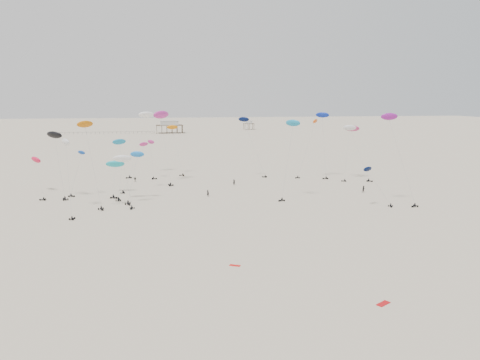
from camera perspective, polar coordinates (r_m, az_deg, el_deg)
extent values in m
plane|color=beige|center=(227.85, -4.96, 3.05)|extent=(900.00, 900.00, 0.00)
cube|color=brown|center=(376.05, -8.60, 6.62)|extent=(21.00, 13.00, 0.30)
cube|color=silver|center=(375.96, -8.61, 6.89)|extent=(14.00, 8.40, 3.20)
cube|color=#B2B2AD|center=(375.87, -8.62, 7.15)|extent=(15.00, 9.00, 0.30)
cube|color=brown|center=(413.77, 1.08, 6.88)|extent=(9.00, 7.00, 0.30)
cube|color=silver|center=(413.70, 1.08, 7.07)|extent=(5.60, 4.20, 2.40)
cube|color=#B2B2AD|center=(413.64, 1.08, 7.26)|extent=(6.00, 4.50, 0.30)
cube|color=black|center=(378.52, -16.51, 5.63)|extent=(80.00, 0.10, 0.10)
cylinder|color=gray|center=(126.71, -12.93, 0.15)|extent=(0.03, 0.03, 13.32)
ellipsoid|color=blue|center=(129.49, -12.43, 3.10)|extent=(4.07, 2.29, 1.89)
cylinder|color=gray|center=(142.36, -12.84, 1.43)|extent=(0.03, 0.03, 15.81)
ellipsoid|color=#D8328B|center=(145.40, -11.67, 4.30)|extent=(3.35, 2.99, 1.59)
cylinder|color=gray|center=(126.45, 5.78, 2.19)|extent=(0.03, 0.03, 20.02)
ellipsoid|color=#1886B8|center=(128.06, 6.47, 6.93)|extent=(4.30, 4.06, 2.13)
cylinder|color=gray|center=(121.14, -13.81, 0.59)|extent=(0.03, 0.03, 16.56)
ellipsoid|color=#1885B6|center=(123.47, -14.52, 4.54)|extent=(3.93, 3.01, 1.82)
cylinder|color=gray|center=(119.81, -17.45, 1.47)|extent=(0.03, 0.03, 19.91)
ellipsoid|color=#D16B0B|center=(120.27, -18.38, 6.48)|extent=(4.46, 3.80, 2.10)
cylinder|color=gray|center=(117.62, -20.12, 0.06)|extent=(0.03, 0.03, 19.93)
ellipsoid|color=white|center=(122.96, -20.48, 4.37)|extent=(3.31, 4.14, 1.96)
cylinder|color=gray|center=(136.95, -15.03, -0.12)|extent=(0.03, 0.03, 11.47)
ellipsoid|color=#19AABE|center=(140.93, -14.98, 1.91)|extent=(5.53, 2.75, 2.68)
cylinder|color=gray|center=(162.03, -10.63, 2.36)|extent=(0.03, 0.03, 11.62)
ellipsoid|color=#BF2D84|center=(162.75, -10.81, 4.59)|extent=(3.12, 3.34, 1.65)
cylinder|color=gray|center=(135.86, -21.13, 1.40)|extent=(0.03, 0.03, 16.35)
ellipsoid|color=black|center=(137.22, -21.69, 5.14)|extent=(5.83, 5.23, 2.65)
cylinder|color=gray|center=(162.36, 8.08, 3.66)|extent=(0.03, 0.03, 19.25)
ellipsoid|color=#EE540C|center=(163.25, 9.15, 7.09)|extent=(3.44, 4.01, 1.85)
cylinder|color=gray|center=(159.59, 12.90, 3.02)|extent=(0.03, 0.03, 16.92)
ellipsoid|color=silver|center=(161.39, 13.22, 6.23)|extent=(4.60, 3.11, 2.13)
cylinder|color=gray|center=(138.86, -19.30, 0.65)|extent=(0.03, 0.03, 11.58)
ellipsoid|color=#0C3EA2|center=(139.10, -18.76, 3.19)|extent=(3.06, 3.09, 1.48)
cylinder|color=gray|center=(169.14, -7.67, 3.48)|extent=(0.03, 0.03, 17.11)
ellipsoid|color=orange|center=(171.73, -8.26, 6.39)|extent=(4.02, 1.90, 1.97)
cylinder|color=gray|center=(143.30, -23.26, 0.04)|extent=(0.03, 0.03, 16.77)
ellipsoid|color=#ED103F|center=(149.97, -23.62, 2.28)|extent=(4.90, 5.46, 2.49)
cylinder|color=gray|center=(161.99, 14.44, 2.97)|extent=(0.03, 0.03, 17.92)
ellipsoid|color=#BF2D6E|center=(164.45, 13.42, 6.16)|extent=(5.94, 5.81, 2.79)
cylinder|color=gray|center=(151.52, -9.05, 3.60)|extent=(0.03, 0.03, 22.12)
ellipsoid|color=#C82F9A|center=(155.26, -9.60, 7.86)|extent=(6.34, 5.71, 3.08)
cylinder|color=gray|center=(129.86, -14.37, 0.01)|extent=(0.03, 0.03, 9.85)
ellipsoid|color=white|center=(130.13, -14.16, 2.55)|extent=(5.07, 2.44, 2.48)
cylinder|color=gray|center=(162.88, 10.19, 3.97)|extent=(0.03, 0.03, 20.60)
ellipsoid|color=#0D27AC|center=(164.59, 10.01, 7.82)|extent=(5.08, 4.52, 2.38)
cylinder|color=gray|center=(126.57, 19.10, 2.15)|extent=(0.03, 0.03, 22.64)
ellipsoid|color=#921A91|center=(127.79, 17.74, 7.38)|extent=(4.59, 2.12, 2.20)
cylinder|color=gray|center=(169.77, -12.34, 4.08)|extent=(0.03, 0.03, 23.98)
ellipsoid|color=white|center=(175.15, -11.36, 7.83)|extent=(6.05, 3.47, 2.82)
cylinder|color=gray|center=(162.22, 1.75, 3.84)|extent=(0.03, 0.03, 20.16)
ellipsoid|color=#040F39|center=(162.44, 0.45, 7.41)|extent=(4.18, 3.44, 1.98)
cylinder|color=gray|center=(123.47, 16.61, -0.93)|extent=(0.03, 0.03, 10.31)
ellipsoid|color=#041037|center=(122.66, 15.29, 1.30)|extent=(3.36, 2.55, 1.56)
imported|color=black|center=(131.61, -3.93, -2.00)|extent=(0.95, 0.94, 2.18)
imported|color=black|center=(141.52, 14.83, -1.47)|extent=(1.20, 0.80, 2.30)
imported|color=black|center=(157.91, -12.66, -0.21)|extent=(1.21, 0.67, 2.02)
imported|color=black|center=(148.77, -0.74, -0.59)|extent=(0.92, 0.78, 2.15)
cube|color=#B60B0E|center=(67.55, 17.06, -14.24)|extent=(2.35, 1.91, 0.08)
cube|color=red|center=(78.17, -0.63, -10.40)|extent=(1.92, 1.44, 0.07)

